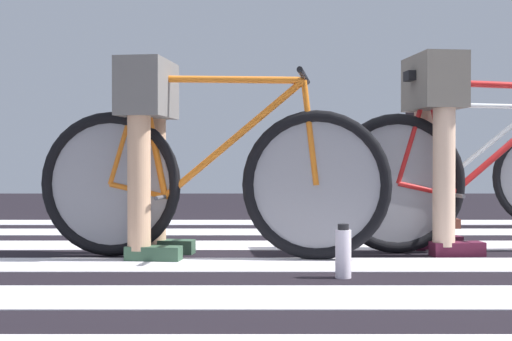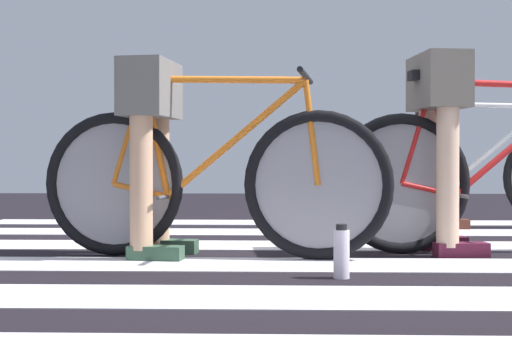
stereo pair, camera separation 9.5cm
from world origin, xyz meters
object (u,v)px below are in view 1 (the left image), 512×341
(bicycle_1_of_3, at_px, (214,179))
(water_bottle, at_px, (347,252))
(bicycle_3_of_3, at_px, (474,173))
(bicycle_2_of_3, at_px, (496,178))
(cyclist_3_of_3, at_px, (430,136))
(cyclist_2_of_3, at_px, (439,125))
(cyclist_1_of_3, at_px, (152,130))

(bicycle_1_of_3, distance_m, water_bottle, 0.88)
(bicycle_3_of_3, height_order, water_bottle, bicycle_3_of_3)
(bicycle_2_of_3, height_order, water_bottle, bicycle_2_of_3)
(cyclist_3_of_3, bearing_deg, cyclist_2_of_3, -100.67)
(bicycle_1_of_3, xyz_separation_m, cyclist_1_of_3, (-0.31, 0.04, 0.24))
(water_bottle, bearing_deg, bicycle_2_of_3, 43.83)
(cyclist_2_of_3, bearing_deg, bicycle_3_of_3, 60.57)
(cyclist_1_of_3, xyz_separation_m, cyclist_2_of_3, (1.45, 0.16, 0.03))
(bicycle_3_of_3, xyz_separation_m, water_bottle, (-1.18, -2.26, -0.28))
(water_bottle, bearing_deg, cyclist_3_of_3, 68.97)
(bicycle_1_of_3, relative_size, cyclist_3_of_3, 1.72)
(bicycle_2_of_3, relative_size, water_bottle, 7.92)
(bicycle_3_of_3, bearing_deg, cyclist_1_of_3, -140.85)
(cyclist_2_of_3, relative_size, bicycle_3_of_3, 0.58)
(cyclist_2_of_3, height_order, water_bottle, cyclist_2_of_3)
(bicycle_1_of_3, height_order, cyclist_3_of_3, cyclist_3_of_3)
(cyclist_1_of_3, bearing_deg, bicycle_1_of_3, -0.00)
(bicycle_3_of_3, bearing_deg, cyclist_3_of_3, -180.00)
(cyclist_3_of_3, relative_size, water_bottle, 4.60)
(bicycle_2_of_3, xyz_separation_m, cyclist_2_of_3, (-0.31, -0.04, 0.27))
(cyclist_1_of_3, height_order, cyclist_2_of_3, cyclist_2_of_3)
(bicycle_1_of_3, bearing_deg, bicycle_2_of_3, 17.20)
(bicycle_2_of_3, bearing_deg, bicycle_1_of_3, -177.12)
(bicycle_2_of_3, relative_size, cyclist_3_of_3, 1.72)
(bicycle_2_of_3, relative_size, cyclist_2_of_3, 1.70)
(water_bottle, bearing_deg, cyclist_1_of_3, 143.93)
(cyclist_1_of_3, height_order, bicycle_2_of_3, cyclist_1_of_3)
(cyclist_1_of_3, relative_size, bicycle_3_of_3, 0.56)
(bicycle_2_of_3, height_order, bicycle_3_of_3, same)
(cyclist_1_of_3, xyz_separation_m, bicycle_2_of_3, (1.76, 0.20, -0.24))
(cyclist_1_of_3, xyz_separation_m, bicycle_3_of_3, (2.06, 1.62, -0.24))
(cyclist_1_of_3, xyz_separation_m, water_bottle, (0.88, -0.64, -0.52))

